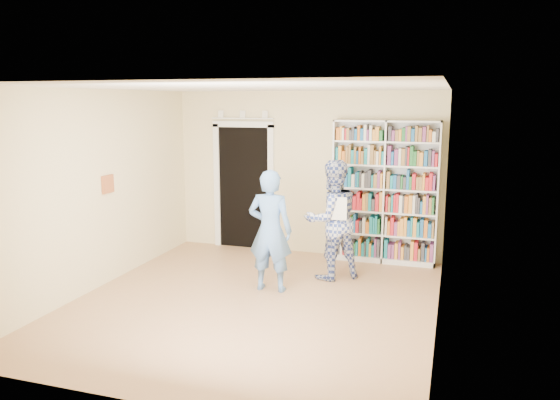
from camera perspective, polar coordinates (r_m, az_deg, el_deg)
name	(u,v)px	position (r m, az deg, el deg)	size (l,w,h in m)	color
floor	(254,303)	(7.11, -2.76, -10.65)	(5.00, 5.00, 0.00)	#AD7A53
ceiling	(252,87)	(6.64, -2.97, 11.67)	(5.00, 5.00, 0.00)	white
wall_back	(306,173)	(9.09, 2.71, 2.79)	(4.50, 4.50, 0.00)	beige
wall_left	(98,190)	(7.81, -18.49, 1.02)	(5.00, 5.00, 0.00)	beige
wall_right	(442,210)	(6.32, 16.61, -0.99)	(5.00, 5.00, 0.00)	beige
bookshelf	(385,192)	(8.72, 10.89, 0.87)	(1.64, 0.31, 2.25)	white
doorway	(244,181)	(9.44, -3.80, 2.01)	(1.10, 0.08, 2.43)	black
wall_art	(108,184)	(7.95, -17.55, 1.59)	(0.03, 0.25, 0.25)	maroon
man_blue	(270,231)	(7.32, -1.03, -3.22)	(0.60, 0.40, 1.66)	#5782C1
man_plaid	(332,220)	(7.85, 5.44, -2.08)	(0.84, 0.65, 1.73)	navy
paper_sheet	(339,209)	(7.54, 6.14, -0.90)	(0.23, 0.01, 0.32)	white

